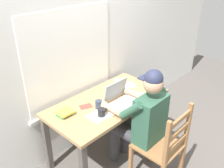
% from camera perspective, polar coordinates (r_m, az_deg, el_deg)
% --- Properties ---
extents(ground_plane, '(8.00, 8.00, 0.00)m').
position_cam_1_polar(ground_plane, '(3.15, -0.90, -15.53)').
color(ground_plane, '#56514C').
extents(back_wall, '(6.00, 0.08, 2.60)m').
position_cam_1_polar(back_wall, '(2.76, -7.69, 9.23)').
color(back_wall, silver).
rests_on(back_wall, ground).
extents(desk, '(1.37, 0.70, 0.74)m').
position_cam_1_polar(desk, '(2.75, -1.00, -5.77)').
color(desk, '#9E7A51').
rests_on(desk, ground).
extents(seated_person, '(0.50, 0.60, 1.26)m').
position_cam_1_polar(seated_person, '(2.53, 6.87, -7.72)').
color(seated_person, '#2D5642').
rests_on(seated_person, ground).
extents(wooden_chair, '(0.42, 0.42, 0.95)m').
position_cam_1_polar(wooden_chair, '(2.55, 11.78, -14.25)').
color(wooden_chair, olive).
rests_on(wooden_chair, ground).
extents(laptop, '(0.33, 0.28, 0.23)m').
position_cam_1_polar(laptop, '(2.64, 2.14, -3.31)').
color(laptop, '#ADAFB2').
rests_on(laptop, desk).
extents(computer_mouse, '(0.06, 0.10, 0.03)m').
position_cam_1_polar(computer_mouse, '(2.80, 7.24, -2.48)').
color(computer_mouse, '#ADAFB2').
rests_on(computer_mouse, desk).
extents(coffee_mug_white, '(0.12, 0.09, 0.09)m').
position_cam_1_polar(coffee_mug_white, '(2.98, 1.39, 0.26)').
color(coffee_mug_white, white).
rests_on(coffee_mug_white, desk).
extents(coffee_mug_dark, '(0.11, 0.07, 0.09)m').
position_cam_1_polar(coffee_mug_dark, '(2.56, -3.06, -4.74)').
color(coffee_mug_dark, '#2D384C').
rests_on(coffee_mug_dark, desk).
extents(coffee_mug_spare, '(0.11, 0.08, 0.09)m').
position_cam_1_polar(coffee_mug_spare, '(2.43, -2.45, -6.68)').
color(coffee_mug_spare, black).
rests_on(coffee_mug_spare, desk).
extents(book_stack_main, '(0.16, 0.15, 0.04)m').
position_cam_1_polar(book_stack_main, '(2.50, -10.89, -6.61)').
color(book_stack_main, '#38844C').
rests_on(book_stack_main, desk).
extents(paper_pile_near_laptop, '(0.26, 0.21, 0.01)m').
position_cam_1_polar(paper_pile_near_laptop, '(3.00, 3.29, -0.42)').
color(paper_pile_near_laptop, white).
rests_on(paper_pile_near_laptop, desk).
extents(paper_pile_back_corner, '(0.24, 0.20, 0.01)m').
position_cam_1_polar(paper_pile_back_corner, '(2.46, -2.81, -7.32)').
color(paper_pile_back_corner, silver).
rests_on(paper_pile_back_corner, desk).
extents(landscape_photo_print, '(0.15, 0.13, 0.00)m').
position_cam_1_polar(landscape_photo_print, '(2.61, -6.12, -5.23)').
color(landscape_photo_print, '#C63D33').
rests_on(landscape_photo_print, desk).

